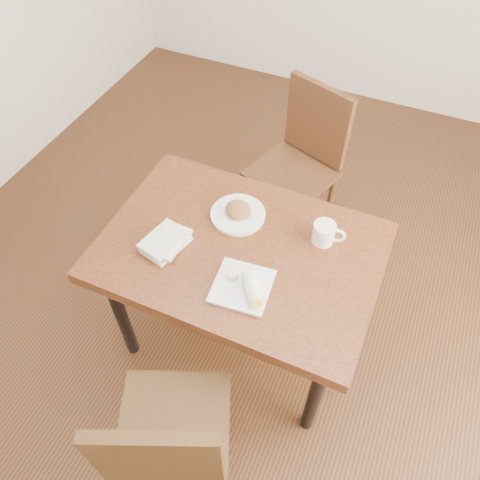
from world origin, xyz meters
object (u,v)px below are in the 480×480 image
at_px(table, 240,260).
at_px(chair_near, 169,442).
at_px(plate_burrito, 245,287).
at_px(coffee_mug, 325,233).
at_px(plate_scone, 238,213).
at_px(book_stack, 166,242).
at_px(chair_far, 302,157).

distance_m(table, chair_near, 0.78).
bearing_deg(plate_burrito, coffee_mug, 60.91).
bearing_deg(plate_scone, chair_near, -81.19).
bearing_deg(book_stack, table, 21.87).
distance_m(chair_near, plate_scone, 0.96).
relative_size(chair_near, plate_burrito, 3.92).
bearing_deg(chair_near, chair_far, 92.53).
height_order(chair_near, book_stack, chair_near).
xyz_separation_m(chair_near, book_stack, (-0.35, 0.65, 0.23)).
xyz_separation_m(plate_scone, plate_burrito, (0.19, -0.35, -0.00)).
height_order(chair_near, chair_far, same).
relative_size(chair_near, chair_far, 1.00).
height_order(table, chair_near, chair_near).
bearing_deg(plate_scone, plate_burrito, -61.89).
distance_m(table, coffee_mug, 0.38).
xyz_separation_m(table, book_stack, (-0.29, -0.12, 0.11)).
xyz_separation_m(plate_scone, coffee_mug, (0.39, 0.02, 0.03)).
height_order(table, coffee_mug, coffee_mug).
bearing_deg(table, chair_near, -85.28).
distance_m(plate_scone, plate_burrito, 0.39).
height_order(table, book_stack, book_stack).
bearing_deg(plate_scone, coffee_mug, 3.04).
distance_m(table, book_stack, 0.33).
bearing_deg(chair_near, plate_burrito, 85.85).
distance_m(chair_far, plate_scone, 0.77).
relative_size(table, coffee_mug, 8.30).
bearing_deg(chair_far, plate_scone, -95.43).
xyz_separation_m(coffee_mug, book_stack, (-0.60, -0.29, -0.02)).
distance_m(plate_scone, coffee_mug, 0.39).
height_order(table, plate_scone, plate_scone).
bearing_deg(chair_near, table, 94.72).
relative_size(chair_near, coffee_mug, 6.79).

